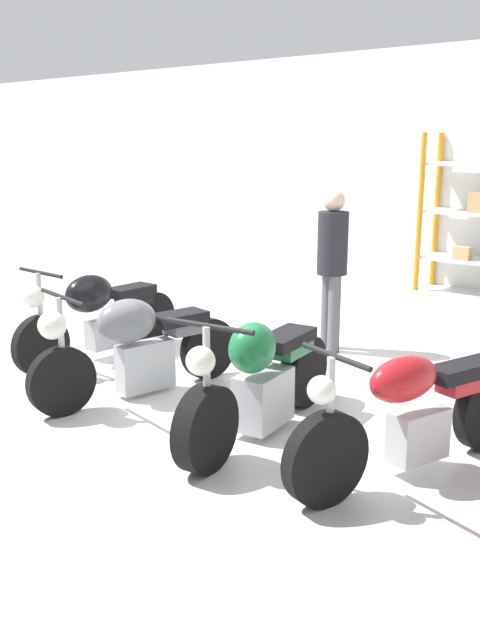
{
  "coord_description": "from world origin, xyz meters",
  "views": [
    {
      "loc": [
        3.88,
        -4.13,
        2.21
      ],
      "look_at": [
        0.0,
        0.4,
        0.7
      ],
      "focal_mm": 40.0,
      "sensor_mm": 36.0,
      "label": 1
    }
  ],
  "objects": [
    {
      "name": "person_near_rack",
      "position": [
        -0.21,
        2.14,
        1.01
      ],
      "size": [
        0.44,
        0.44,
        1.72
      ],
      "rotation": [
        0.0,
        0.0,
        4.17
      ],
      "color": "#595960",
      "rests_on": "ground_plane"
    },
    {
      "name": "ground_plane",
      "position": [
        0.0,
        0.0,
        0.0
      ],
      "size": [
        30.0,
        30.0,
        0.0
      ],
      "primitive_type": "plane",
      "color": "silver"
    },
    {
      "name": "motorcycle_black",
      "position": [
        -1.83,
        0.29,
        0.5
      ],
      "size": [
        0.67,
        2.03,
        1.02
      ],
      "rotation": [
        0.0,
        0.0,
        -1.58
      ],
      "color": "black",
      "rests_on": "ground_plane"
    },
    {
      "name": "motorcycle_red",
      "position": [
        1.87,
        0.01,
        0.45
      ],
      "size": [
        0.84,
        2.08,
        0.98
      ],
      "rotation": [
        0.0,
        0.0,
        -1.85
      ],
      "color": "black",
      "rests_on": "ground_plane"
    },
    {
      "name": "motorcycle_grey",
      "position": [
        -0.7,
        -0.18,
        0.48
      ],
      "size": [
        0.74,
        2.07,
        1.01
      ],
      "rotation": [
        0.0,
        0.0,
        -1.75
      ],
      "color": "black",
      "rests_on": "ground_plane"
    },
    {
      "name": "motorcycle_green",
      "position": [
        0.66,
        -0.13,
        0.43
      ],
      "size": [
        0.69,
        2.09,
        1.04
      ],
      "rotation": [
        0.0,
        0.0,
        -1.42
      ],
      "color": "black",
      "rests_on": "ground_plane"
    }
  ]
}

